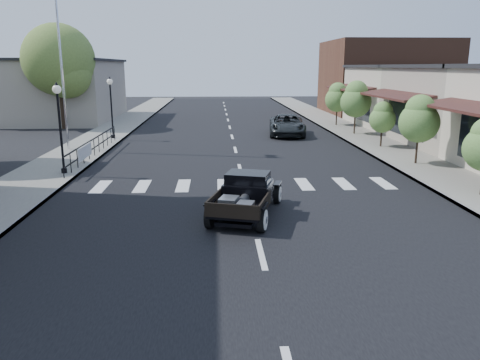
{
  "coord_description": "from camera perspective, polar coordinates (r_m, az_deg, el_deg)",
  "views": [
    {
      "loc": [
        -1.11,
        -13.89,
        4.59
      ],
      "look_at": [
        -0.33,
        0.82,
        1.0
      ],
      "focal_mm": 35.0,
      "sensor_mm": 36.0,
      "label": 1
    }
  ],
  "objects": [
    {
      "name": "low_building_left",
      "position": [
        44.19,
        -21.7,
        10.04
      ],
      "size": [
        10.0,
        12.0,
        5.0
      ],
      "primitive_type": "cube",
      "color": "#A09786",
      "rests_on": "ground"
    },
    {
      "name": "sidewalk_right",
      "position": [
        30.78,
        15.25,
        4.78
      ],
      "size": [
        3.0,
        80.0,
        0.15
      ],
      "primitive_type": "cube",
      "color": "gray",
      "rests_on": "ground"
    },
    {
      "name": "road",
      "position": [
        29.27,
        -0.82,
        4.7
      ],
      "size": [
        14.0,
        80.0,
        0.02
      ],
      "primitive_type": "cube",
      "color": "black",
      "rests_on": "ground"
    },
    {
      "name": "railing",
      "position": [
        25.0,
        -17.38,
        4.0
      ],
      "size": [
        0.08,
        10.0,
        1.0
      ],
      "primitive_type": null,
      "color": "black",
      "rests_on": "sidewalk_left"
    },
    {
      "name": "big_tree_far",
      "position": [
        37.67,
        -21.09,
        11.65
      ],
      "size": [
        5.22,
        5.22,
        7.66
      ],
      "primitive_type": null,
      "color": "#5A7331",
      "rests_on": "ground"
    },
    {
      "name": "storefront_far",
      "position": [
        39.41,
        21.4,
        9.37
      ],
      "size": [
        10.0,
        9.0,
        4.5
      ],
      "primitive_type": "cube",
      "color": "beige",
      "rests_on": "ground"
    },
    {
      "name": "small_tree_b",
      "position": [
        23.3,
        20.92,
        5.64
      ],
      "size": [
        1.85,
        1.85,
        3.08
      ],
      "primitive_type": null,
      "color": "#527D39",
      "rests_on": "sidewalk_right"
    },
    {
      "name": "lamp_post_b",
      "position": [
        21.08,
        -21.06,
        5.89
      ],
      "size": [
        0.36,
        0.36,
        3.82
      ],
      "primitive_type": null,
      "color": "black",
      "rests_on": "sidewalk_left"
    },
    {
      "name": "small_tree_d",
      "position": [
        32.62,
        13.9,
        8.49
      ],
      "size": [
        2.04,
        2.04,
        3.4
      ],
      "primitive_type": null,
      "color": "#527D39",
      "rests_on": "sidewalk_right"
    },
    {
      "name": "lamp_post_c",
      "position": [
        30.69,
        -15.4,
        8.49
      ],
      "size": [
        0.36,
        0.36,
        3.82
      ],
      "primitive_type": null,
      "color": "black",
      "rests_on": "sidewalk_left"
    },
    {
      "name": "small_tree_e",
      "position": [
        37.27,
        11.75,
        8.98
      ],
      "size": [
        1.87,
        1.87,
        3.12
      ],
      "primitive_type": null,
      "color": "#527D39",
      "rests_on": "sidewalk_right"
    },
    {
      "name": "second_car",
      "position": [
        32.06,
        5.74,
        6.66
      ],
      "size": [
        2.85,
        5.25,
        1.4
      ],
      "primitive_type": "imported",
      "rotation": [
        0.0,
        0.0,
        -0.11
      ],
      "color": "black",
      "rests_on": "ground"
    },
    {
      "name": "banner",
      "position": [
        23.1,
        -18.34,
        2.67
      ],
      "size": [
        0.04,
        2.2,
        0.6
      ],
      "primitive_type": null,
      "color": "silver",
      "rests_on": "sidewalk_left"
    },
    {
      "name": "ground",
      "position": [
        14.67,
        1.45,
        -4.54
      ],
      "size": [
        120.0,
        120.0,
        0.0
      ],
      "primitive_type": "plane",
      "color": "black",
      "rests_on": "ground"
    },
    {
      "name": "road_markings",
      "position": [
        24.35,
        -0.37,
        2.83
      ],
      "size": [
        12.0,
        60.0,
        0.06
      ],
      "primitive_type": null,
      "color": "silver",
      "rests_on": "ground"
    },
    {
      "name": "hotrod_pickup",
      "position": [
        14.61,
        0.8,
        -1.77
      ],
      "size": [
        2.93,
        4.38,
        1.39
      ],
      "primitive_type": null,
      "rotation": [
        0.0,
        0.0,
        -0.29
      ],
      "color": "black",
      "rests_on": "ground"
    },
    {
      "name": "far_building_right",
      "position": [
        48.82,
        17.24,
        11.82
      ],
      "size": [
        11.0,
        10.0,
        7.0
      ],
      "primitive_type": "cube",
      "color": "brown",
      "rests_on": "ground"
    },
    {
      "name": "sidewalk_left",
      "position": [
        30.16,
        -17.23,
        4.47
      ],
      "size": [
        3.0,
        80.0,
        0.15
      ],
      "primitive_type": "cube",
      "color": "gray",
      "rests_on": "ground"
    },
    {
      "name": "flagpole",
      "position": [
        27.18,
        -21.23,
        16.24
      ],
      "size": [
        0.12,
        0.12,
        12.13
      ],
      "primitive_type": "cylinder",
      "color": "silver",
      "rests_on": "sidewalk_left"
    },
    {
      "name": "small_tree_c",
      "position": [
        27.74,
        16.93,
        6.45
      ],
      "size": [
        1.47,
        1.47,
        2.45
      ],
      "primitive_type": null,
      "color": "#527D39",
      "rests_on": "sidewalk_right"
    }
  ]
}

